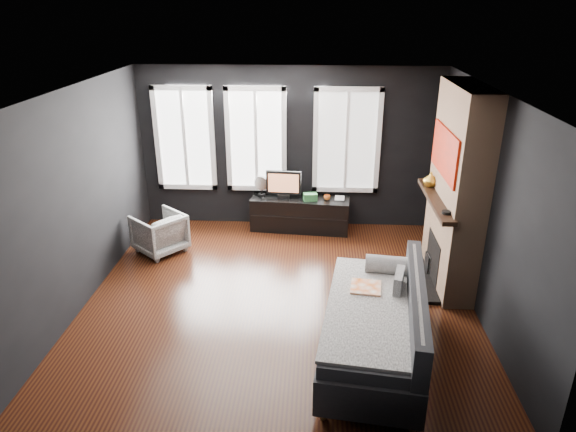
# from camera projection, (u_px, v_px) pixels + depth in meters

# --- Properties ---
(floor) EXTENTS (5.00, 5.00, 0.00)m
(floor) POSITION_uv_depth(u_px,v_px,m) (279.00, 298.00, 6.79)
(floor) COLOR black
(floor) RESTS_ON ground
(ceiling) EXTENTS (5.00, 5.00, 0.00)m
(ceiling) POSITION_uv_depth(u_px,v_px,m) (278.00, 91.00, 5.75)
(ceiling) COLOR white
(ceiling) RESTS_ON ground
(wall_back) EXTENTS (5.00, 0.02, 2.70)m
(wall_back) POSITION_uv_depth(u_px,v_px,m) (289.00, 148.00, 8.57)
(wall_back) COLOR black
(wall_back) RESTS_ON ground
(wall_left) EXTENTS (0.02, 5.00, 2.70)m
(wall_left) POSITION_uv_depth(u_px,v_px,m) (79.00, 199.00, 6.40)
(wall_left) COLOR black
(wall_left) RESTS_ON ground
(wall_right) EXTENTS (0.02, 5.00, 2.70)m
(wall_right) POSITION_uv_depth(u_px,v_px,m) (486.00, 207.00, 6.14)
(wall_right) COLOR black
(wall_right) RESTS_ON ground
(windows) EXTENTS (4.00, 0.16, 1.76)m
(windows) POSITION_uv_depth(u_px,v_px,m) (261.00, 86.00, 8.16)
(windows) COLOR white
(windows) RESTS_ON wall_back
(fireplace) EXTENTS (0.70, 1.62, 2.70)m
(fireplace) POSITION_uv_depth(u_px,v_px,m) (457.00, 190.00, 6.71)
(fireplace) COLOR #93724C
(fireplace) RESTS_ON floor
(sofa) EXTENTS (1.39, 2.35, 0.96)m
(sofa) POSITION_uv_depth(u_px,v_px,m) (374.00, 320.00, 5.49)
(sofa) COLOR #242527
(sofa) RESTS_ON floor
(stripe_pillow) EXTENTS (0.17, 0.38, 0.37)m
(stripe_pillow) POSITION_uv_depth(u_px,v_px,m) (398.00, 287.00, 5.71)
(stripe_pillow) COLOR gray
(stripe_pillow) RESTS_ON sofa
(armchair) EXTENTS (0.91, 0.92, 0.69)m
(armchair) POSITION_uv_depth(u_px,v_px,m) (159.00, 231.00, 7.93)
(armchair) COLOR white
(armchair) RESTS_ON floor
(media_console) EXTENTS (1.68, 0.65, 0.57)m
(media_console) POSITION_uv_depth(u_px,v_px,m) (300.00, 214.00, 8.74)
(media_console) COLOR black
(media_console) RESTS_ON floor
(monitor) EXTENTS (0.60, 0.17, 0.53)m
(monitor) POSITION_uv_depth(u_px,v_px,m) (284.00, 183.00, 8.54)
(monitor) COLOR black
(monitor) RESTS_ON media_console
(desk_fan) EXTENTS (0.31, 0.31, 0.35)m
(desk_fan) POSITION_uv_depth(u_px,v_px,m) (262.00, 186.00, 8.67)
(desk_fan) COLOR gray
(desk_fan) RESTS_ON media_console
(mug) EXTENTS (0.12, 0.11, 0.11)m
(mug) POSITION_uv_depth(u_px,v_px,m) (327.00, 197.00, 8.52)
(mug) COLOR orange
(mug) RESTS_ON media_console
(book) EXTENTS (0.16, 0.03, 0.22)m
(book) POSITION_uv_depth(u_px,v_px,m) (335.00, 192.00, 8.56)
(book) COLOR #B7B191
(book) RESTS_ON media_console
(storage_box) EXTENTS (0.25, 0.18, 0.12)m
(storage_box) POSITION_uv_depth(u_px,v_px,m) (310.00, 197.00, 8.51)
(storage_box) COLOR #2F703A
(storage_box) RESTS_ON media_console
(mantel_vase) EXTENTS (0.25, 0.26, 0.20)m
(mantel_vase) POSITION_uv_depth(u_px,v_px,m) (431.00, 180.00, 7.14)
(mantel_vase) COLOR gold
(mantel_vase) RESTS_ON fireplace
(mantel_clock) EXTENTS (0.13, 0.13, 0.04)m
(mantel_clock) POSITION_uv_depth(u_px,v_px,m) (446.00, 212.00, 6.25)
(mantel_clock) COLOR black
(mantel_clock) RESTS_ON fireplace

